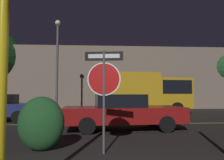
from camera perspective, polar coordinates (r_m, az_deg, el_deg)
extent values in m
cube|color=gold|center=(10.45, 0.02, -11.38)|extent=(34.89, 0.12, 0.01)
cylinder|color=#4C4C51|center=(5.24, -2.15, -5.62)|extent=(0.06, 0.06, 2.46)
cylinder|color=white|center=(5.25, -2.13, 0.28)|extent=(0.80, 0.12, 0.81)
cylinder|color=#B71414|center=(5.25, -2.13, 0.28)|extent=(0.74, 0.12, 0.75)
cube|color=black|center=(5.32, -2.12, 6.25)|extent=(0.92, 0.15, 0.22)
cube|color=white|center=(5.32, -2.12, 6.25)|extent=(0.76, 0.14, 0.10)
cylinder|color=yellow|center=(2.99, -26.85, 1.93)|extent=(0.13, 0.13, 3.36)
ellipsoid|color=#1E4C23|center=(5.83, -18.00, -10.73)|extent=(1.15, 0.74, 1.34)
cylinder|color=black|center=(13.23, -20.52, -8.23)|extent=(0.61, 0.22, 0.60)
cylinder|color=black|center=(11.57, -23.37, -8.86)|extent=(0.61, 0.22, 0.60)
sphere|color=#F4EFCC|center=(12.65, -17.23, -6.97)|extent=(0.14, 0.14, 0.14)
sphere|color=#F4EFCC|center=(11.55, -18.75, -7.27)|extent=(0.14, 0.14, 0.14)
cube|color=maroon|center=(8.83, 2.92, -8.92)|extent=(4.80, 2.24, 0.59)
cube|color=black|center=(8.77, 2.00, -5.39)|extent=(1.98, 1.77, 0.50)
cylinder|color=black|center=(10.10, 10.18, -9.90)|extent=(0.61, 0.24, 0.60)
cylinder|color=black|center=(8.39, 14.09, -11.14)|extent=(0.61, 0.24, 0.60)
cylinder|color=black|center=(9.63, -6.77, -10.24)|extent=(0.61, 0.24, 0.60)
cylinder|color=black|center=(7.81, -6.54, -11.79)|extent=(0.61, 0.24, 0.60)
sphere|color=#F4EFCC|center=(10.09, 15.76, -7.96)|extent=(0.14, 0.14, 0.14)
sphere|color=#F4EFCC|center=(9.02, 18.78, -8.43)|extent=(0.14, 0.14, 0.14)
cube|color=gold|center=(16.62, 15.17, -3.33)|extent=(2.53, 2.37, 2.14)
cube|color=black|center=(16.63, 15.15, -1.85)|extent=(2.29, 2.40, 0.94)
cube|color=gold|center=(15.65, 4.69, -2.78)|extent=(4.02, 2.63, 2.49)
cylinder|color=black|center=(17.65, 13.59, -6.76)|extent=(0.86, 0.35, 0.84)
cylinder|color=black|center=(15.61, 16.67, -7.13)|extent=(0.86, 0.35, 0.84)
cylinder|color=black|center=(16.63, 1.54, -7.06)|extent=(0.86, 0.35, 0.84)
cylinder|color=black|center=(14.45, 3.06, -7.57)|extent=(0.86, 0.35, 0.84)
cylinder|color=#4C4C51|center=(15.38, -14.15, 2.65)|extent=(0.16, 0.16, 6.14)
sphere|color=#F9E5B2|center=(16.06, -13.96, 14.27)|extent=(0.38, 0.38, 0.38)
cylinder|color=#422D1E|center=(24.81, 26.90, -3.25)|extent=(0.32, 0.32, 2.83)
sphere|color=#235128|center=(24.95, 26.73, 2.80)|extent=(3.38, 3.38, 3.38)
cube|color=#7A6B5B|center=(22.86, 2.02, 0.24)|extent=(27.41, 4.98, 5.92)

